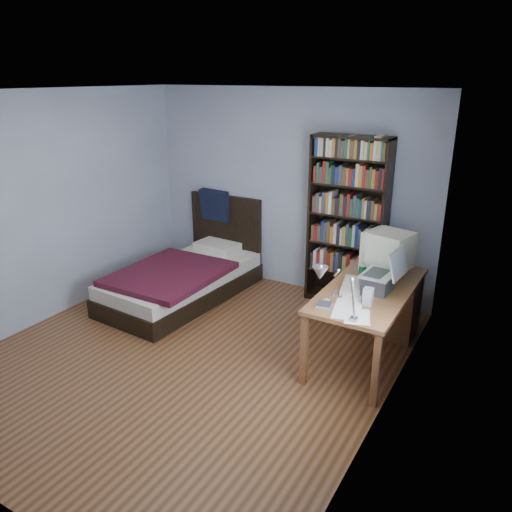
% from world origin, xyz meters
% --- Properties ---
extents(room, '(4.20, 4.24, 2.50)m').
position_xyz_m(room, '(0.03, -0.00, 1.25)').
color(room, '#573419').
rests_on(room, ground).
extents(desk, '(0.75, 1.58, 0.73)m').
position_xyz_m(desk, '(1.50, 1.29, 0.42)').
color(desk, brown).
rests_on(desk, floor).
extents(crt_monitor, '(0.48, 0.44, 0.46)m').
position_xyz_m(crt_monitor, '(1.54, 1.26, 0.99)').
color(crt_monitor, beige).
rests_on(crt_monitor, desk).
extents(laptop, '(0.37, 0.37, 0.43)m').
position_xyz_m(laptop, '(1.61, 0.82, 0.85)').
color(laptop, '#2D2D30').
rests_on(laptop, desk).
extents(desk_lamp, '(0.23, 0.51, 0.61)m').
position_xyz_m(desk_lamp, '(1.49, -0.24, 1.22)').
color(desk_lamp, '#99999E').
rests_on(desk_lamp, desk).
extents(keyboard, '(0.28, 0.49, 0.04)m').
position_xyz_m(keyboard, '(1.36, 0.78, 0.75)').
color(keyboard, '#B8B299').
rests_on(keyboard, desk).
extents(speaker, '(0.08, 0.08, 0.16)m').
position_xyz_m(speaker, '(1.61, 0.48, 0.81)').
color(speaker, gray).
rests_on(speaker, desk).
extents(soda_can, '(0.07, 0.07, 0.13)m').
position_xyz_m(soda_can, '(1.36, 1.05, 0.80)').
color(soda_can, '#083D19').
rests_on(soda_can, desk).
extents(mouse, '(0.06, 0.11, 0.04)m').
position_xyz_m(mouse, '(1.48, 1.18, 0.75)').
color(mouse, silver).
rests_on(mouse, desk).
extents(phone_silver, '(0.07, 0.10, 0.02)m').
position_xyz_m(phone_silver, '(1.28, 0.55, 0.74)').
color(phone_silver, silver).
rests_on(phone_silver, desk).
extents(phone_grey, '(0.06, 0.09, 0.02)m').
position_xyz_m(phone_grey, '(1.26, 0.36, 0.74)').
color(phone_grey, gray).
rests_on(phone_grey, desk).
extents(external_drive, '(0.14, 0.14, 0.03)m').
position_xyz_m(external_drive, '(1.29, 0.26, 0.74)').
color(external_drive, gray).
rests_on(external_drive, desk).
extents(bookshelf, '(0.90, 0.30, 2.00)m').
position_xyz_m(bookshelf, '(0.87, 1.94, 1.01)').
color(bookshelf, black).
rests_on(bookshelf, floor).
extents(bed, '(1.17, 2.15, 1.16)m').
position_xyz_m(bed, '(-0.91, 1.13, 0.25)').
color(bed, black).
rests_on(bed, floor).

